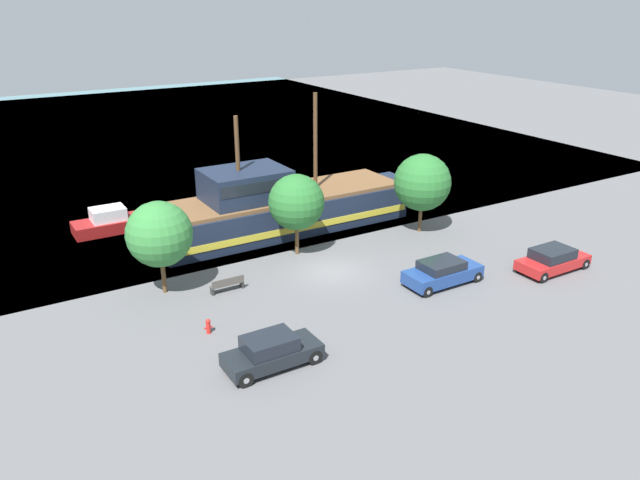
{
  "coord_description": "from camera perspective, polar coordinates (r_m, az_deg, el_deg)",
  "views": [
    {
      "loc": [
        -18.07,
        -28.67,
        15.42
      ],
      "look_at": [
        0.46,
        2.0,
        1.2
      ],
      "focal_mm": 35.0,
      "sensor_mm": 36.0,
      "label": 1
    }
  ],
  "objects": [
    {
      "name": "ground_plane",
      "position": [
        37.24,
        0.99,
        -2.82
      ],
      "size": [
        160.0,
        160.0,
        0.0
      ],
      "primitive_type": "plane",
      "color": "#5B5B5E"
    },
    {
      "name": "water_surface",
      "position": [
        76.46,
        -17.03,
        9.07
      ],
      "size": [
        80.0,
        80.0,
        0.0
      ],
      "primitive_type": "plane",
      "color": "slate",
      "rests_on": "ground"
    },
    {
      "name": "pirate_ship",
      "position": [
        43.28,
        -3.84,
        3.07
      ],
      "size": [
        19.34,
        5.12,
        9.21
      ],
      "color": "#192338",
      "rests_on": "water_surface"
    },
    {
      "name": "moored_boat_dockside",
      "position": [
        45.62,
        -18.33,
        1.59
      ],
      "size": [
        5.65,
        2.14,
        1.71
      ],
      "color": "maroon",
      "rests_on": "water_surface"
    },
    {
      "name": "parked_car_curb_front",
      "position": [
        39.49,
        20.5,
        -1.69
      ],
      "size": [
        4.55,
        2.0,
        1.42
      ],
      "color": "#B21E1E",
      "rests_on": "ground_plane"
    },
    {
      "name": "parked_car_curb_mid",
      "position": [
        27.91,
        -4.45,
        -10.15
      ],
      "size": [
        4.35,
        1.86,
        1.52
      ],
      "color": "black",
      "rests_on": "ground_plane"
    },
    {
      "name": "parked_car_curb_rear",
      "position": [
        36.0,
        11.13,
        -2.9
      ],
      "size": [
        4.56,
        1.98,
        1.43
      ],
      "color": "navy",
      "rests_on": "ground_plane"
    },
    {
      "name": "fire_hydrant",
      "position": [
        30.98,
        -10.18,
        -7.72
      ],
      "size": [
        0.42,
        0.25,
        0.76
      ],
      "color": "red",
      "rests_on": "ground_plane"
    },
    {
      "name": "bench_promenade_east",
      "position": [
        34.91,
        -8.46,
        -4.02
      ],
      "size": [
        1.9,
        0.45,
        0.85
      ],
      "color": "#4C4742",
      "rests_on": "ground_plane"
    },
    {
      "name": "tree_row_east",
      "position": [
        34.38,
        -14.48,
        0.52
      ],
      "size": [
        3.57,
        3.57,
        5.23
      ],
      "color": "brown",
      "rests_on": "ground_plane"
    },
    {
      "name": "tree_row_mideast",
      "position": [
        38.44,
        -2.17,
        3.47
      ],
      "size": [
        3.48,
        3.48,
        5.19
      ],
      "color": "brown",
      "rests_on": "ground_plane"
    },
    {
      "name": "tree_row_midwest",
      "position": [
        42.84,
        9.34,
        5.21
      ],
      "size": [
        3.87,
        3.87,
        5.45
      ],
      "color": "brown",
      "rests_on": "ground_plane"
    }
  ]
}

